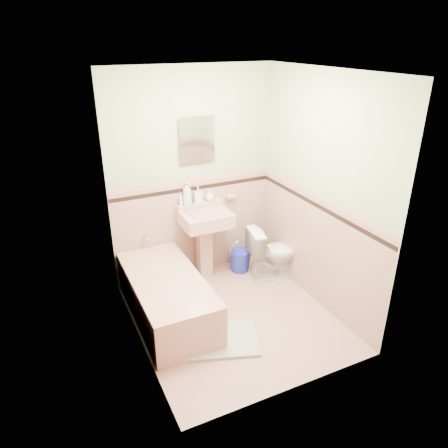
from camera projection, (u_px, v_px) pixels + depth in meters
name	position (u px, v px, depth m)	size (l,w,h in m)	color
floor	(234.00, 317.00, 4.50)	(2.20, 2.20, 0.00)	tan
ceiling	(237.00, 71.00, 3.47)	(2.20, 2.20, 0.00)	white
wall_back	(193.00, 177.00, 4.89)	(2.50, 2.50, 0.00)	beige
wall_front	(302.00, 261.00, 3.08)	(2.50, 2.50, 0.00)	beige
wall_left	(131.00, 229.00, 3.60)	(2.50, 2.50, 0.00)	beige
wall_right	(321.00, 194.00, 4.38)	(2.50, 2.50, 0.00)	beige
wainscot_back	(195.00, 228.00, 5.15)	(2.00, 2.00, 0.00)	tan
wainscot_front	(295.00, 331.00, 3.36)	(2.00, 2.00, 0.00)	tan
wainscot_left	(139.00, 292.00, 3.87)	(2.20, 2.20, 0.00)	tan
wainscot_right	(314.00, 250.00, 4.64)	(2.20, 2.20, 0.00)	tan
accent_back	(194.00, 188.00, 4.93)	(2.00, 2.00, 0.00)	black
accent_front	(300.00, 275.00, 3.15)	(2.00, 2.00, 0.00)	black
accent_left	(135.00, 242.00, 3.66)	(2.20, 2.20, 0.00)	black
accent_right	(318.00, 206.00, 4.42)	(2.20, 2.20, 0.00)	black
cap_back	(194.00, 180.00, 4.89)	(2.00, 2.00, 0.00)	tan
cap_front	(301.00, 264.00, 3.11)	(2.00, 2.00, 0.00)	tan
cap_left	(134.00, 232.00, 3.62)	(2.20, 2.20, 0.00)	tan
cap_right	(319.00, 197.00, 4.38)	(2.20, 2.20, 0.00)	tan
bathtub	(167.00, 298.00, 4.44)	(0.70, 1.50, 0.45)	tan
tub_faucet	(146.00, 237.00, 4.86)	(0.04, 0.04, 0.12)	silver
sink	(206.00, 246.00, 5.05)	(0.57, 0.48, 0.89)	tan
sink_faucet	(201.00, 203.00, 4.95)	(0.02, 0.02, 0.10)	silver
medicine_cabinet	(197.00, 139.00, 4.70)	(0.38, 0.04, 0.48)	white
soap_dish	(230.00, 197.00, 5.17)	(0.11, 0.06, 0.04)	tan
soap_bottle_left	(187.00, 194.00, 4.87)	(0.11, 0.11, 0.27)	#B2B2B2
soap_bottle_mid	(198.00, 195.00, 4.94)	(0.09, 0.09, 0.20)	#B2B2B2
soap_bottle_right	(209.00, 195.00, 5.01)	(0.11, 0.11, 0.14)	#B2B2B2
tube	(181.00, 201.00, 4.87)	(0.04, 0.04, 0.12)	white
toilet	(274.00, 252.00, 5.15)	(0.37, 0.65, 0.67)	white
bucket	(240.00, 260.00, 5.35)	(0.28, 0.28, 0.28)	#1C2BA6
bath_mat	(217.00, 340.00, 4.14)	(0.80, 0.53, 0.03)	gray
shoe	(203.00, 333.00, 4.18)	(0.14, 0.07, 0.06)	#BF1E59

